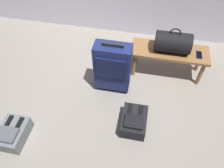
# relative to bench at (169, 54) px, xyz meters

# --- Properties ---
(ground_plane) EXTENTS (6.60, 6.60, 0.00)m
(ground_plane) POSITION_rel_bench_xyz_m (-0.78, -0.72, -0.34)
(ground_plane) COLOR gray
(bench) EXTENTS (1.00, 0.36, 0.41)m
(bench) POSITION_rel_bench_xyz_m (0.00, 0.00, 0.00)
(bench) COLOR olive
(bench) RESTS_ON ground
(duffel_bag_black) EXTENTS (0.44, 0.26, 0.34)m
(duffel_bag_black) POSITION_rel_bench_xyz_m (0.01, 0.00, 0.19)
(duffel_bag_black) COLOR black
(duffel_bag_black) RESTS_ON bench
(cell_phone) EXTENTS (0.07, 0.14, 0.01)m
(cell_phone) POSITION_rel_bench_xyz_m (0.36, -0.02, 0.07)
(cell_phone) COLOR #191E4C
(cell_phone) RESTS_ON bench
(suitcase_upright_navy) EXTENTS (0.44, 0.23, 0.74)m
(suitcase_upright_navy) POSITION_rel_bench_xyz_m (-0.68, -0.42, 0.04)
(suitcase_upright_navy) COLOR navy
(suitcase_upright_navy) RESTS_ON ground
(backpack_dark) EXTENTS (0.28, 0.38, 0.21)m
(backpack_dark) POSITION_rel_bench_xyz_m (-0.32, -0.95, -0.25)
(backpack_dark) COLOR black
(backpack_dark) RESTS_ON ground
(backpack_grey) EXTENTS (0.28, 0.38, 0.21)m
(backpack_grey) POSITION_rel_bench_xyz_m (-1.61, -1.36, -0.25)
(backpack_grey) COLOR slate
(backpack_grey) RESTS_ON ground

